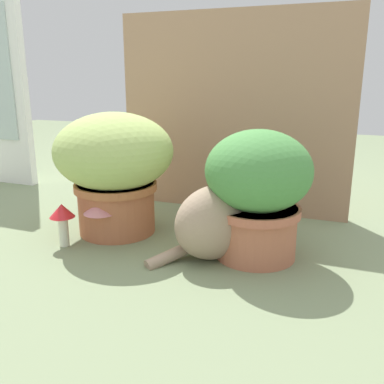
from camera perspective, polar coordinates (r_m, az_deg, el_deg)
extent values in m
plane|color=gray|center=(1.36, -5.50, -7.35)|extent=(6.00, 6.00, 0.00)
cube|color=tan|center=(1.66, 5.42, 10.32)|extent=(0.90, 0.03, 0.75)
cube|color=white|center=(2.27, -24.20, 13.07)|extent=(0.29, 0.04, 0.96)
cylinder|color=#B16342|center=(1.48, -10.05, -2.04)|extent=(0.26, 0.26, 0.17)
cylinder|color=#B76A41|center=(1.45, -10.19, 0.75)|extent=(0.28, 0.28, 0.02)
ellipsoid|color=#A9C36A|center=(1.43, -10.42, 5.40)|extent=(0.39, 0.39, 0.26)
cylinder|color=#BA6B4D|center=(1.27, 8.56, -5.25)|extent=(0.24, 0.24, 0.15)
cylinder|color=#BF694F|center=(1.25, 8.68, -2.46)|extent=(0.25, 0.25, 0.02)
ellipsoid|color=#4C8F46|center=(1.22, 8.90, 2.81)|extent=(0.31, 0.31, 0.24)
ellipsoid|color=tan|center=(1.24, 3.16, -4.04)|extent=(0.29, 0.31, 0.22)
ellipsoid|color=beige|center=(1.30, 6.60, -3.68)|extent=(0.12, 0.11, 0.11)
sphere|color=tan|center=(1.28, 7.22, 1.80)|extent=(0.15, 0.15, 0.11)
cone|color=tan|center=(1.29, 6.43, 4.73)|extent=(0.05, 0.05, 0.04)
cone|color=tan|center=(1.24, 8.23, 4.27)|extent=(0.05, 0.05, 0.04)
cylinder|color=tan|center=(1.25, -2.44, -8.32)|extent=(0.14, 0.17, 0.07)
cylinder|color=silver|center=(1.40, -16.82, -5.07)|extent=(0.03, 0.03, 0.10)
cone|color=red|center=(1.38, -17.05, -2.39)|extent=(0.08, 0.08, 0.04)
cylinder|color=silver|center=(1.40, -12.09, -4.70)|extent=(0.04, 0.04, 0.10)
cone|color=pink|center=(1.38, -12.26, -1.92)|extent=(0.10, 0.10, 0.04)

